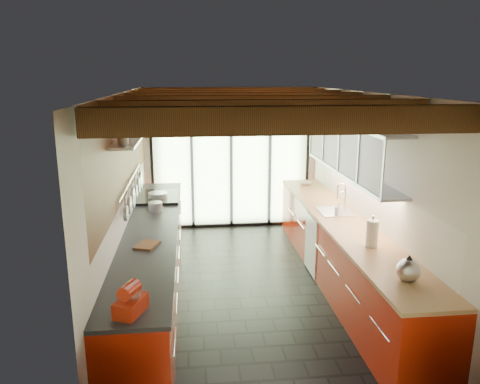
{
  "coord_description": "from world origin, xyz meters",
  "views": [
    {
      "loc": [
        -0.76,
        -5.8,
        2.82
      ],
      "look_at": [
        -0.08,
        0.4,
        1.25
      ],
      "focal_mm": 35.0,
      "sensor_mm": 36.0,
      "label": 1
    }
  ],
  "objects_px": {
    "kettle": "(408,269)",
    "paper_towel": "(372,234)",
    "soap_bottle": "(339,209)",
    "bowl": "(305,183)",
    "stand_mixer": "(131,301)"
  },
  "relations": [
    {
      "from": "kettle",
      "to": "paper_towel",
      "type": "bearing_deg",
      "value": 90.0
    },
    {
      "from": "kettle",
      "to": "soap_bottle",
      "type": "height_order",
      "value": "kettle"
    },
    {
      "from": "bowl",
      "to": "soap_bottle",
      "type": "bearing_deg",
      "value": -90.0
    },
    {
      "from": "soap_bottle",
      "to": "bowl",
      "type": "xyz_separation_m",
      "value": [
        0.0,
        1.9,
        -0.07
      ]
    },
    {
      "from": "soap_bottle",
      "to": "bowl",
      "type": "height_order",
      "value": "soap_bottle"
    },
    {
      "from": "paper_towel",
      "to": "soap_bottle",
      "type": "bearing_deg",
      "value": 90.0
    },
    {
      "from": "kettle",
      "to": "bowl",
      "type": "relative_size",
      "value": 1.48
    },
    {
      "from": "stand_mixer",
      "to": "soap_bottle",
      "type": "xyz_separation_m",
      "value": [
        2.54,
        2.45,
        -0.02
      ]
    },
    {
      "from": "stand_mixer",
      "to": "soap_bottle",
      "type": "bearing_deg",
      "value": 43.92
    },
    {
      "from": "stand_mixer",
      "to": "soap_bottle",
      "type": "relative_size",
      "value": 1.85
    },
    {
      "from": "paper_towel",
      "to": "soap_bottle",
      "type": "height_order",
      "value": "paper_towel"
    },
    {
      "from": "stand_mixer",
      "to": "bowl",
      "type": "bearing_deg",
      "value": 59.7
    },
    {
      "from": "kettle",
      "to": "paper_towel",
      "type": "xyz_separation_m",
      "value": [
        0.0,
        0.91,
        0.04
      ]
    },
    {
      "from": "stand_mixer",
      "to": "paper_towel",
      "type": "height_order",
      "value": "paper_towel"
    },
    {
      "from": "kettle",
      "to": "bowl",
      "type": "height_order",
      "value": "kettle"
    }
  ]
}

